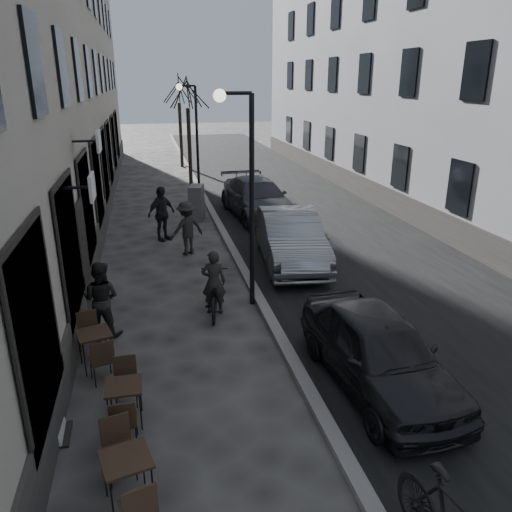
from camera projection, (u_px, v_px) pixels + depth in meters
name	position (u px, v px, depth m)	size (l,w,h in m)	color
ground	(342.00, 483.00, 6.91)	(120.00, 120.00, 0.00)	#33302E
road	(290.00, 203.00, 22.41)	(7.30, 60.00, 0.00)	black
kerb	(209.00, 206.00, 21.66)	(0.25, 60.00, 0.12)	slate
building_left	(32.00, 0.00, 18.20)	(4.00, 35.00, 16.00)	gray
building_right	(418.00, 11.00, 21.33)	(4.00, 35.00, 16.00)	gray
streetlamp_near	(244.00, 178.00, 11.34)	(0.90, 0.28, 5.09)	black
streetlamp_far	(193.00, 129.00, 22.38)	(0.90, 0.28, 5.09)	black
tree_near	(187.00, 92.00, 24.65)	(2.40, 2.40, 5.70)	black
tree_far	(179.00, 90.00, 30.17)	(2.40, 2.40, 5.70)	black
bistro_set_a	(128.00, 476.00, 6.43)	(0.76, 1.55, 0.88)	#302115
bistro_set_b	(125.00, 400.00, 8.00)	(0.58, 1.41, 0.84)	#302115
bistro_set_c	(95.00, 346.00, 9.57)	(0.81, 1.54, 0.88)	#302115
sign_board	(53.00, 413.00, 7.67)	(0.37, 0.63, 1.06)	black
utility_cabinet	(197.00, 203.00, 19.61)	(0.50, 0.91, 1.37)	#5F5F61
bicycle	(214.00, 294.00, 11.81)	(0.64, 1.82, 0.96)	black
cyclist_rider	(214.00, 282.00, 11.71)	(0.57, 0.38, 1.57)	#272522
pedestrian_near	(101.00, 299.00, 10.69)	(0.82, 0.64, 1.68)	black
pedestrian_mid	(187.00, 228.00, 15.68)	(1.11, 0.64, 1.71)	#282523
pedestrian_far	(161.00, 214.00, 17.01)	(1.11, 0.46, 1.89)	black
car_near	(378.00, 351.00, 8.89)	(1.68, 4.17, 1.42)	black
car_mid	(290.00, 238.00, 14.97)	(1.66, 4.76, 1.57)	gray
car_far	(257.00, 198.00, 20.05)	(2.11, 5.19, 1.51)	#33343C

